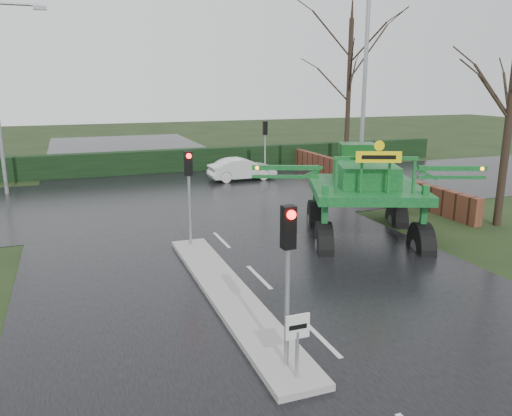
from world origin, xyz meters
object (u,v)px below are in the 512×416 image
object	(u,v)px
traffic_signal_mid	(189,178)
street_light_left_far	(0,80)
crop_sprayer	(325,184)
traffic_signal_near	(288,253)
street_light_right	(359,80)
keep_left_sign	(297,336)
white_sedan	(242,180)
traffic_signal_far	(265,136)

from	to	relation	value
traffic_signal_mid	street_light_left_far	size ratio (longest dim) A/B	0.35
traffic_signal_mid	crop_sprayer	bearing A→B (deg)	-17.67
traffic_signal_mid	traffic_signal_near	bearing A→B (deg)	-90.00
crop_sprayer	street_light_right	bearing A→B (deg)	72.29
street_light_right	keep_left_sign	bearing A→B (deg)	-125.12
street_light_left_far	white_sedan	distance (m)	14.26
traffic_signal_far	white_sedan	size ratio (longest dim) A/B	0.85
keep_left_sign	traffic_signal_far	bearing A→B (deg)	70.07
traffic_signal_near	crop_sprayer	xyz separation A→B (m)	(4.58, 7.04, -0.27)
traffic_signal_mid	crop_sprayer	distance (m)	4.82
keep_left_sign	street_light_right	size ratio (longest dim) A/B	0.14
traffic_signal_far	street_light_right	bearing A→B (deg)	101.95
crop_sprayer	white_sedan	world-z (taller)	crop_sprayer
keep_left_sign	traffic_signal_mid	distance (m)	9.12
keep_left_sign	traffic_signal_near	xyz separation A→B (m)	(0.00, 0.49, 1.53)
traffic_signal_near	traffic_signal_mid	xyz separation A→B (m)	(0.00, 8.50, 0.00)
traffic_signal_far	traffic_signal_near	bearing A→B (deg)	69.64
traffic_signal_far	street_light_right	distance (m)	8.86
keep_left_sign	crop_sprayer	world-z (taller)	crop_sprayer
traffic_signal_far	white_sedan	world-z (taller)	traffic_signal_far
traffic_signal_near	traffic_signal_far	bearing A→B (deg)	69.64
traffic_signal_far	crop_sprayer	bearing A→B (deg)	77.03
traffic_signal_mid	crop_sprayer	size ratio (longest dim) A/B	0.43
keep_left_sign	street_light_right	bearing A→B (deg)	54.88
traffic_signal_mid	street_light_right	distance (m)	11.05
street_light_left_far	keep_left_sign	bearing A→B (deg)	-72.22
traffic_signal_near	traffic_signal_mid	distance (m)	8.50
street_light_left_far	crop_sprayer	world-z (taller)	street_light_left_far
keep_left_sign	white_sedan	xyz separation A→B (m)	(6.04, 20.88, -1.06)
traffic_signal_mid	street_light_right	xyz separation A→B (m)	(9.49, 4.51, 3.40)
keep_left_sign	traffic_signal_mid	size ratio (longest dim) A/B	0.38
traffic_signal_near	keep_left_sign	bearing A→B (deg)	-90.00
traffic_signal_near	crop_sprayer	size ratio (longest dim) A/B	0.43
keep_left_sign	traffic_signal_mid	world-z (taller)	traffic_signal_mid
keep_left_sign	traffic_signal_near	bearing A→B (deg)	90.00
traffic_signal_mid	street_light_left_far	xyz separation A→B (m)	(-6.89, 12.51, 3.40)
traffic_signal_mid	street_light_left_far	distance (m)	14.68
traffic_signal_mid	traffic_signal_far	size ratio (longest dim) A/B	1.00
traffic_signal_mid	street_light_left_far	world-z (taller)	street_light_left_far
white_sedan	street_light_right	bearing A→B (deg)	-156.53
keep_left_sign	street_light_left_far	size ratio (longest dim) A/B	0.14
keep_left_sign	street_light_left_far	bearing A→B (deg)	107.78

